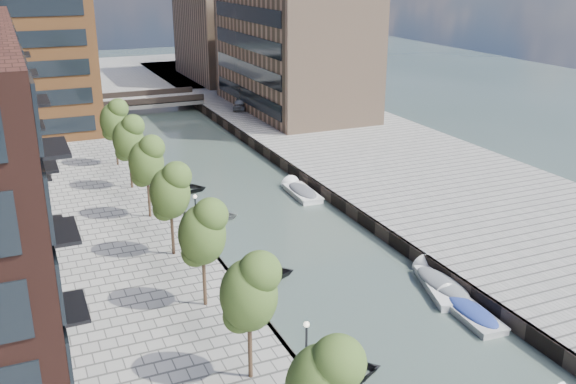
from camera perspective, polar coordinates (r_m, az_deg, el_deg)
water at (r=57.38m, az=-5.43°, el=0.88°), size 300.00×300.00×0.00m
quay_right at (r=63.73m, az=8.35°, el=3.14°), size 20.00×140.00×1.00m
quay_wall_left at (r=55.76m, az=-11.40°, el=0.55°), size 0.25×140.00×1.00m
quay_wall_right at (r=59.28m, az=0.16°, el=2.10°), size 0.25×140.00×1.00m
far_closure at (r=114.41m, az=-15.10°, el=9.95°), size 80.00×40.00×1.00m
tan_block_near at (r=81.32m, az=0.34°, el=12.29°), size 12.00×25.00×14.00m
tan_block_far at (r=105.39m, az=-5.56°, el=14.41°), size 12.00×20.00×16.00m
bridge at (r=87.07m, az=-12.17°, el=7.93°), size 13.00×6.00×1.30m
tree_0 at (r=21.99m, az=3.07°, el=-16.66°), size 2.50×2.50×5.95m
tree_1 at (r=27.45m, az=-3.51°, el=-8.70°), size 2.50×2.50×5.95m
tree_2 at (r=33.49m, az=-7.65°, el=-3.43°), size 2.50×2.50×5.95m
tree_3 at (r=39.85m, az=-10.47°, el=0.21°), size 2.50×2.50×5.95m
tree_4 at (r=46.39m, az=-12.51°, el=2.83°), size 2.50×2.50×5.95m
tree_5 at (r=53.05m, az=-14.04°, el=4.80°), size 2.50×2.50×5.95m
tree_6 at (r=59.78m, az=-15.24°, el=6.33°), size 2.50×2.50×5.95m
lamp_0 at (r=26.42m, az=1.63°, el=-14.44°), size 0.24×0.24×4.12m
lamp_1 at (r=39.84m, az=-8.16°, el=-2.42°), size 0.24×0.24×4.12m
lamp_2 at (r=54.67m, az=-12.74°, el=3.39°), size 0.24×0.24×4.12m
sloop_0 at (r=31.31m, az=4.18°, el=-16.23°), size 5.10×4.03×0.95m
sloop_1 at (r=39.90m, az=-2.89°, el=-7.75°), size 5.45×4.35×1.01m
sloop_2 at (r=49.68m, az=-7.47°, el=-2.21°), size 4.75×3.90×0.86m
sloop_3 at (r=49.19m, az=-7.38°, el=-2.44°), size 6.01×5.26×1.04m
sloop_4 at (r=55.53m, az=-9.84°, el=0.03°), size 5.98×5.20×1.04m
motorboat_1 at (r=39.94m, az=13.29°, el=-7.90°), size 3.44×5.89×1.86m
motorboat_3 at (r=37.42m, az=15.65°, el=-10.16°), size 1.94×4.85×1.59m
motorboat_4 at (r=54.11m, az=1.10°, el=0.04°), size 2.00×5.27×1.73m
car at (r=81.94m, az=-4.29°, el=7.81°), size 3.07×4.28×1.35m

